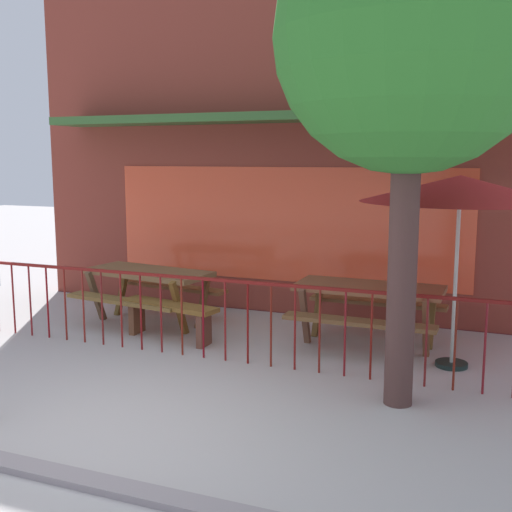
# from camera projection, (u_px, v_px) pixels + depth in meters

# --- Properties ---
(ground) EXTENTS (40.00, 40.00, 0.00)m
(ground) POSITION_uv_depth(u_px,v_px,m) (106.00, 433.00, 5.42)
(ground) COLOR #B3ADAA
(pub_storefront) EXTENTS (8.40, 1.30, 5.68)m
(pub_storefront) POSITION_uv_depth(u_px,v_px,m) (289.00, 124.00, 9.37)
(pub_storefront) COLOR #51191F
(pub_storefront) RESTS_ON ground
(patio_fence_front) EXTENTS (7.08, 0.04, 0.97)m
(patio_fence_front) POSITION_uv_depth(u_px,v_px,m) (214.00, 304.00, 7.29)
(patio_fence_front) COLOR maroon
(patio_fence_front) RESTS_ON ground
(picnic_table_left) EXTENTS (1.97, 1.60, 0.79)m
(picnic_table_left) POSITION_uv_depth(u_px,v_px,m) (148.00, 281.00, 8.87)
(picnic_table_left) COLOR brown
(picnic_table_left) RESTS_ON ground
(picnic_table_right) EXTENTS (1.81, 1.38, 0.79)m
(picnic_table_right) POSITION_uv_depth(u_px,v_px,m) (369.00, 298.00, 7.83)
(picnic_table_right) COLOR brown
(picnic_table_right) RESTS_ON ground
(patio_umbrella) EXTENTS (2.16, 2.16, 2.15)m
(patio_umbrella) POSITION_uv_depth(u_px,v_px,m) (460.00, 190.00, 6.83)
(patio_umbrella) COLOR black
(patio_umbrella) RESTS_ON ground
(patio_bench) EXTENTS (1.43, 0.56, 0.48)m
(patio_bench) POSITION_uv_depth(u_px,v_px,m) (169.00, 313.00, 8.15)
(patio_bench) COLOR brown
(patio_bench) RESTS_ON ground
(street_tree) EXTENTS (2.45, 2.45, 4.63)m
(street_tree) POSITION_uv_depth(u_px,v_px,m) (411.00, 38.00, 5.54)
(street_tree) COLOR #4B302C
(street_tree) RESTS_ON ground
(curb_edge) EXTENTS (11.76, 0.20, 0.11)m
(curb_edge) POSITION_uv_depth(u_px,v_px,m) (44.00, 475.00, 4.70)
(curb_edge) COLOR gray
(curb_edge) RESTS_ON ground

